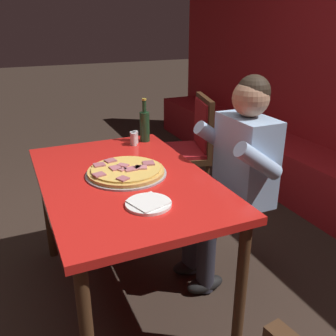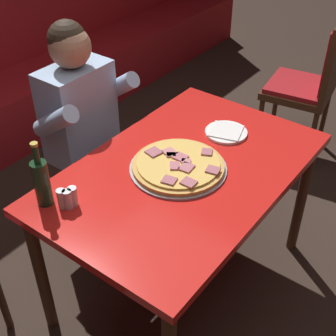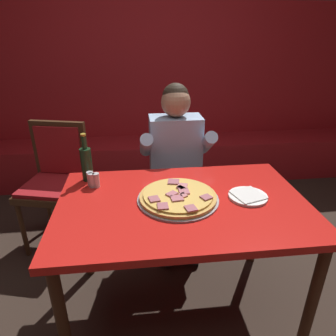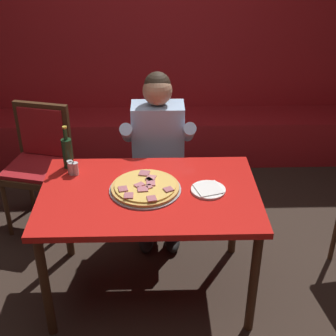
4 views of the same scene
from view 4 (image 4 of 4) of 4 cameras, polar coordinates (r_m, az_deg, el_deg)
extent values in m
plane|color=#33261E|center=(3.31, -2.04, -14.29)|extent=(24.00, 24.00, 0.00)
cube|color=#A3191E|center=(4.75, -2.13, 13.30)|extent=(6.80, 0.16, 1.90)
cube|color=#A3191E|center=(4.71, -1.99, 3.76)|extent=(6.46, 0.48, 0.46)
cylinder|color=#422816|center=(2.86, -14.72, -13.88)|extent=(0.06, 0.06, 0.74)
cylinder|color=#422816|center=(2.84, 10.38, -13.66)|extent=(0.06, 0.06, 0.74)
cylinder|color=#422816|center=(3.42, -12.32, -5.43)|extent=(0.06, 0.06, 0.74)
cylinder|color=#422816|center=(3.40, 8.12, -5.19)|extent=(0.06, 0.06, 0.74)
cube|color=red|center=(2.83, -2.31, -3.25)|extent=(1.32, 0.85, 0.04)
cylinder|color=#9E9EA3|center=(2.84, -2.78, -2.63)|extent=(0.44, 0.44, 0.01)
cylinder|color=gold|center=(2.83, -2.79, -2.39)|extent=(0.41, 0.41, 0.02)
cylinder|color=#E0B251|center=(2.82, -2.80, -2.15)|extent=(0.37, 0.37, 0.01)
cube|color=#A85B66|center=(2.72, -4.81, -3.37)|extent=(0.05, 0.06, 0.01)
cube|color=#A85B66|center=(2.93, -2.90, -0.63)|extent=(0.07, 0.07, 0.01)
cube|color=#C6757A|center=(2.86, -2.27, -1.40)|extent=(0.05, 0.05, 0.01)
cube|color=#B76670|center=(2.81, -3.50, -2.06)|extent=(0.07, 0.07, 0.01)
cube|color=#B76670|center=(2.77, -3.10, -2.59)|extent=(0.07, 0.06, 0.01)
cube|color=#A85B66|center=(2.78, -5.51, -2.54)|extent=(0.06, 0.07, 0.01)
cube|color=#A85B66|center=(2.76, 0.05, -2.62)|extent=(0.07, 0.07, 0.01)
cube|color=#C6757A|center=(2.88, -2.09, -1.21)|extent=(0.07, 0.07, 0.01)
cube|color=#C6757A|center=(2.79, -2.26, -2.27)|extent=(0.05, 0.05, 0.01)
cube|color=#B76670|center=(2.83, -2.11, -1.84)|extent=(0.06, 0.06, 0.01)
cube|color=#A85B66|center=(2.68, -2.00, -3.74)|extent=(0.06, 0.07, 0.01)
cylinder|color=white|center=(2.84, 4.93, -2.67)|extent=(0.21, 0.21, 0.01)
cube|color=white|center=(2.83, 4.94, -2.50)|extent=(0.19, 0.19, 0.01)
cylinder|color=#19381E|center=(3.10, -12.15, 1.75)|extent=(0.07, 0.07, 0.20)
cylinder|color=#19381E|center=(3.04, -12.43, 4.08)|extent=(0.03, 0.03, 0.08)
cylinder|color=#B29933|center=(3.02, -12.52, 4.86)|extent=(0.03, 0.03, 0.01)
cylinder|color=silver|center=(3.06, -11.81, 0.03)|extent=(0.04, 0.04, 0.07)
cylinder|color=#516B33|center=(3.07, -11.79, -0.21)|extent=(0.03, 0.03, 0.04)
cylinder|color=silver|center=(3.04, -11.90, 0.73)|extent=(0.04, 0.04, 0.01)
cylinder|color=silver|center=(3.04, -11.67, -0.18)|extent=(0.04, 0.04, 0.07)
cylinder|color=#28231E|center=(3.05, -11.64, -0.41)|extent=(0.03, 0.03, 0.04)
cylinder|color=silver|center=(3.02, -11.75, 0.53)|extent=(0.04, 0.04, 0.01)
cylinder|color=silver|center=(3.03, -11.19, -0.19)|extent=(0.04, 0.04, 0.07)
cylinder|color=#B23323|center=(3.04, -11.17, -0.43)|extent=(0.03, 0.03, 0.04)
cylinder|color=silver|center=(3.01, -11.27, 0.51)|extent=(0.04, 0.04, 0.01)
ellipsoid|color=black|center=(3.60, -2.68, -8.99)|extent=(0.11, 0.24, 0.09)
ellipsoid|color=black|center=(3.60, 0.54, -8.95)|extent=(0.11, 0.24, 0.09)
cylinder|color=#282833|center=(3.49, -2.75, -6.62)|extent=(0.11, 0.11, 0.43)
cylinder|color=#282833|center=(3.49, 0.56, -6.58)|extent=(0.11, 0.11, 0.43)
cube|color=#282833|center=(3.41, -1.16, -1.82)|extent=(0.34, 0.40, 0.12)
cube|color=#9EBCE0|center=(3.46, -1.23, 3.73)|extent=(0.38, 0.22, 0.52)
cylinder|color=#9EBCE0|center=(3.36, -5.00, 4.30)|extent=(0.09, 0.30, 0.25)
cylinder|color=#9EBCE0|center=(3.36, 2.53, 4.40)|extent=(0.09, 0.30, 0.25)
sphere|color=tan|center=(3.31, -1.30, 9.41)|extent=(0.21, 0.21, 0.21)
sphere|color=#2D2319|center=(3.32, -1.31, 10.06)|extent=(0.19, 0.19, 0.19)
cylinder|color=#422816|center=(3.82, -19.05, -4.85)|extent=(0.04, 0.04, 0.47)
cylinder|color=#422816|center=(3.65, -13.89, -5.74)|extent=(0.04, 0.04, 0.47)
cylinder|color=#422816|center=(4.09, -16.46, -1.94)|extent=(0.04, 0.04, 0.47)
cylinder|color=#422816|center=(3.93, -11.56, -2.63)|extent=(0.04, 0.04, 0.47)
cube|color=#422816|center=(3.73, -15.77, -0.42)|extent=(0.54, 0.54, 0.05)
cube|color=#A3191E|center=(3.71, -15.85, 0.11)|extent=(0.49, 0.49, 0.03)
cube|color=#422816|center=(3.77, -14.94, 4.42)|extent=(0.44, 0.15, 0.46)
cube|color=#A3191E|center=(3.75, -15.11, 4.25)|extent=(0.36, 0.11, 0.39)
cylinder|color=#422816|center=(3.58, 19.72, -7.51)|extent=(0.04, 0.04, 0.47)
camera|label=1|loc=(2.62, 39.67, 6.61)|focal=40.00mm
camera|label=2|loc=(2.04, -47.74, 13.02)|focal=50.00mm
camera|label=3|loc=(1.27, -14.20, -4.77)|focal=32.00mm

